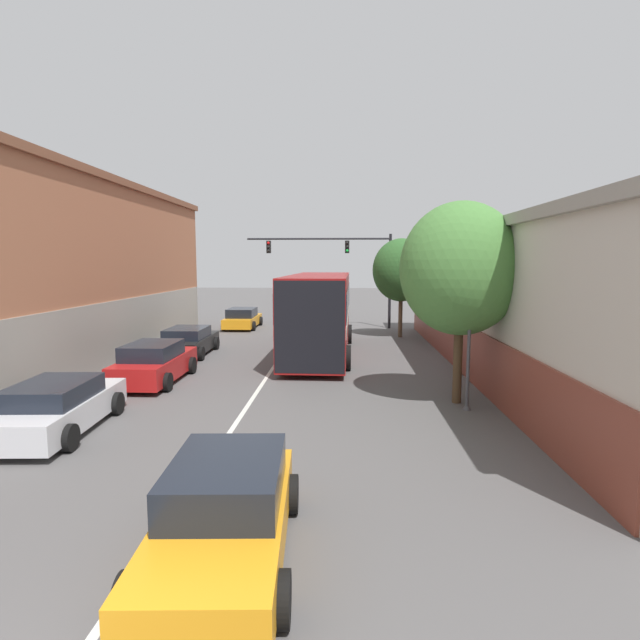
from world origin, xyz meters
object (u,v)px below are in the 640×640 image
street_tree_near (461,269)px  traffic_signal_gantry (345,259)px  hatchback_foreground (225,513)px  parked_car_left_near (58,407)px  street_lamp (470,309)px  parked_car_left_far (242,319)px  parked_car_left_distant (155,363)px  parked_car_left_mid (188,341)px  bus (320,310)px  street_tree_far (401,270)px

street_tree_near → traffic_signal_gantry: bearing=101.1°
hatchback_foreground → parked_car_left_near: bearing=43.8°
traffic_signal_gantry → street_lamp: 18.49m
parked_car_left_far → parked_car_left_distant: size_ratio=1.00×
parked_car_left_mid → parked_car_left_far: 9.52m
parked_car_left_near → parked_car_left_mid: size_ratio=1.01×
bus → parked_car_left_distant: bus is taller
parked_car_left_mid → traffic_signal_gantry: bearing=-37.2°
hatchback_foreground → parked_car_left_far: size_ratio=1.01×
traffic_signal_gantry → street_tree_near: (3.40, -17.35, -0.40)m
parked_car_left_far → street_lamp: (10.20, -17.69, 2.34)m
parked_car_left_far → street_lamp: bearing=-150.2°
bus → parked_car_left_far: bus is taller
parked_car_left_far → traffic_signal_gantry: traffic_signal_gantry is taller
traffic_signal_gantry → street_tree_near: same height
street_lamp → parked_car_left_mid: bearing=142.8°
bus → parked_car_left_far: bearing=32.1°
parked_car_left_far → street_tree_far: size_ratio=0.78×
parked_car_left_near → street_lamp: size_ratio=1.04×
parked_car_left_distant → traffic_signal_gantry: traffic_signal_gantry is taller
parked_car_left_mid → hatchback_foreground: bearing=-161.7°
hatchback_foreground → parked_car_left_near: 7.52m
parked_car_left_distant → street_lamp: 11.00m
hatchback_foreground → parked_car_left_mid: 16.66m
bus → parked_car_left_mid: bus is taller
bus → street_tree_near: street_tree_near is taller
parked_car_left_distant → street_tree_far: size_ratio=0.78×
hatchback_foreground → traffic_signal_gantry: 25.98m
parked_car_left_near → street_lamp: bearing=-80.9°
parked_car_left_mid → street_tree_near: street_tree_near is taller
bus → parked_car_left_distant: 8.09m
parked_car_left_distant → street_tree_far: bearing=-41.5°
traffic_signal_gantry → street_tree_far: (3.18, -3.84, -0.65)m
parked_car_left_far → traffic_signal_gantry: bearing=-86.8°
street_lamp → street_tree_far: street_tree_far is taller
parked_car_left_near → street_tree_near: (10.68, 3.16, 3.43)m
traffic_signal_gantry → hatchback_foreground: bearing=-94.0°
parked_car_left_far → street_lamp: 20.56m
parked_car_left_near → street_tree_near: size_ratio=0.75×
parked_car_left_far → street_tree_far: bearing=-109.4°
parked_car_left_near → bus: bearing=-32.6°
parked_car_left_near → street_lamp: street_lamp is taller
traffic_signal_gantry → street_tree_far: size_ratio=1.66×
parked_car_left_mid → street_lamp: (10.79, -8.19, 2.34)m
hatchback_foreground → parked_car_left_mid: bearing=15.9°
parked_car_left_mid → parked_car_left_near: bearing=179.0°
hatchback_foreground → traffic_signal_gantry: (1.78, 25.63, 3.82)m
bus → parked_car_left_mid: (-6.08, -0.34, -1.45)m
parked_car_left_far → street_tree_far: 10.92m
hatchback_foreground → street_lamp: size_ratio=1.01×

